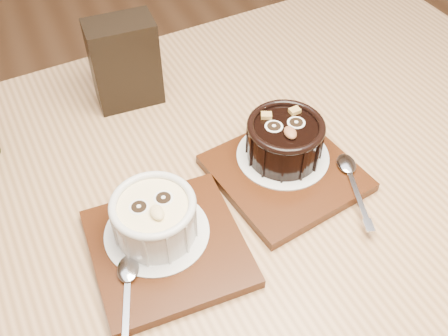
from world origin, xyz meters
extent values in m
cube|color=#956941|center=(-0.12, -0.02, 0.73)|extent=(1.26, 0.89, 0.04)
cylinder|color=#956941|center=(0.40, 0.37, 0.35)|extent=(0.06, 0.06, 0.71)
cube|color=#441E0B|center=(-0.22, -0.07, 0.76)|extent=(0.19, 0.19, 0.01)
cylinder|color=white|center=(-0.22, -0.05, 0.77)|extent=(0.13, 0.13, 0.00)
cylinder|color=silver|center=(-0.22, -0.05, 0.79)|extent=(0.10, 0.10, 0.05)
cylinder|color=#FBE099|center=(-0.22, -0.05, 0.82)|extent=(0.08, 0.08, 0.00)
torus|color=silver|center=(-0.22, -0.05, 0.82)|extent=(0.10, 0.10, 0.01)
cylinder|color=black|center=(-0.24, -0.05, 0.82)|extent=(0.02, 0.02, 0.00)
cylinder|color=black|center=(-0.21, -0.04, 0.82)|extent=(0.02, 0.02, 0.00)
ellipsoid|color=#E5C786|center=(-0.22, -0.06, 0.82)|extent=(0.02, 0.02, 0.01)
cube|color=#441E0B|center=(-0.03, -0.02, 0.76)|extent=(0.21, 0.21, 0.01)
cylinder|color=white|center=(-0.02, 0.01, 0.77)|extent=(0.13, 0.13, 0.00)
cylinder|color=black|center=(-0.02, 0.01, 0.79)|extent=(0.10, 0.10, 0.05)
cylinder|color=black|center=(-0.02, 0.01, 0.82)|extent=(0.09, 0.09, 0.00)
torus|color=black|center=(-0.02, 0.01, 0.82)|extent=(0.11, 0.11, 0.01)
cylinder|color=black|center=(-0.03, 0.01, 0.82)|extent=(0.02, 0.02, 0.00)
cylinder|color=black|center=(0.00, 0.01, 0.82)|extent=(0.02, 0.02, 0.00)
ellipsoid|color=brown|center=(-0.02, -0.01, 0.82)|extent=(0.02, 0.03, 0.01)
cube|color=olive|center=(-0.03, 0.03, 0.82)|extent=(0.02, 0.02, 0.01)
cube|color=olive|center=(0.00, 0.03, 0.82)|extent=(0.02, 0.01, 0.01)
cube|color=black|center=(-0.18, 0.23, 0.82)|extent=(0.10, 0.06, 0.14)
camera|label=1|loc=(-0.30, -0.43, 1.29)|focal=42.00mm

